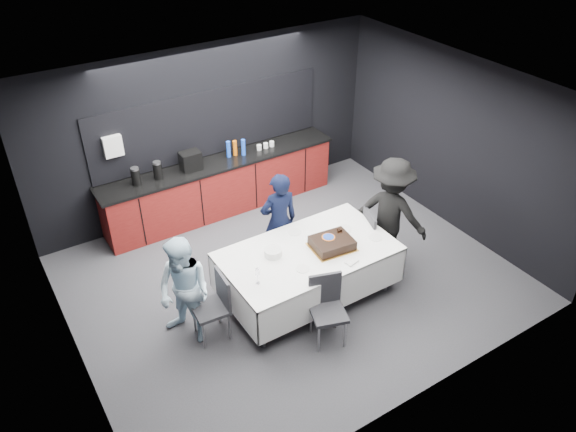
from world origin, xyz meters
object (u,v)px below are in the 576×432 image
(chair_right, at_px, (375,234))
(cake_assembly, at_px, (332,243))
(chair_left, at_px, (216,302))
(person_center, at_px, (279,222))
(party_table, at_px, (308,259))
(champagne_flute, at_px, (257,273))
(plate_stack, at_px, (273,252))
(person_left, at_px, (184,292))
(chair_near, at_px, (327,304))
(person_right, at_px, (390,213))

(chair_right, bearing_deg, cake_assembly, -169.48)
(chair_right, bearing_deg, chair_left, -178.96)
(person_center, bearing_deg, party_table, 95.57)
(champagne_flute, bearing_deg, plate_stack, 39.86)
(cake_assembly, distance_m, champagne_flute, 1.21)
(champagne_flute, xyz_separation_m, person_left, (-0.81, 0.37, -0.19))
(person_center, bearing_deg, chair_near, 88.21)
(cake_assembly, distance_m, plate_stack, 0.80)
(party_table, bearing_deg, chair_left, 179.51)
(party_table, relative_size, plate_stack, 9.93)
(plate_stack, bearing_deg, champagne_flute, -140.14)
(party_table, relative_size, chair_right, 2.51)
(chair_left, bearing_deg, plate_stack, 9.03)
(plate_stack, relative_size, chair_right, 0.25)
(person_right, bearing_deg, champagne_flute, 67.04)
(cake_assembly, xyz_separation_m, person_left, (-2.02, 0.27, -0.10))
(cake_assembly, height_order, chair_right, cake_assembly)
(chair_left, bearing_deg, party_table, -0.49)
(chair_left, bearing_deg, person_right, 0.42)
(champagne_flute, distance_m, person_right, 2.36)
(plate_stack, distance_m, person_left, 1.26)
(plate_stack, bearing_deg, cake_assembly, -19.73)
(cake_assembly, relative_size, chair_left, 0.66)
(plate_stack, distance_m, chair_left, 0.99)
(cake_assembly, distance_m, person_right, 1.15)
(chair_left, bearing_deg, chair_right, 1.04)
(person_right, bearing_deg, chair_right, 54.32)
(cake_assembly, xyz_separation_m, chair_near, (-0.54, -0.65, -0.32))
(champagne_flute, bearing_deg, person_right, 5.97)
(party_table, relative_size, person_right, 1.36)
(chair_near, bearing_deg, chair_left, 146.04)
(cake_assembly, bearing_deg, party_table, 160.17)
(chair_left, xyz_separation_m, person_center, (1.41, 0.78, 0.24))
(plate_stack, distance_m, person_center, 0.79)
(champagne_flute, relative_size, chair_right, 0.24)
(party_table, bearing_deg, person_center, 87.93)
(person_right, bearing_deg, plate_stack, 57.24)
(plate_stack, relative_size, chair_near, 0.25)
(chair_near, xyz_separation_m, person_left, (-1.48, 0.92, 0.21))
(plate_stack, xyz_separation_m, chair_near, (0.22, -0.92, -0.30))
(chair_left, distance_m, person_center, 1.63)
(person_center, bearing_deg, chair_left, 36.55)
(person_left, bearing_deg, chair_near, 30.97)
(person_center, bearing_deg, champagne_flute, 55.00)
(person_left, bearing_deg, chair_left, 38.58)
(champagne_flute, bearing_deg, chair_left, 155.10)
(chair_left, relative_size, person_left, 0.62)
(champagne_flute, height_order, person_center, person_center)
(person_center, height_order, person_right, person_right)
(chair_near, relative_size, person_right, 0.54)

